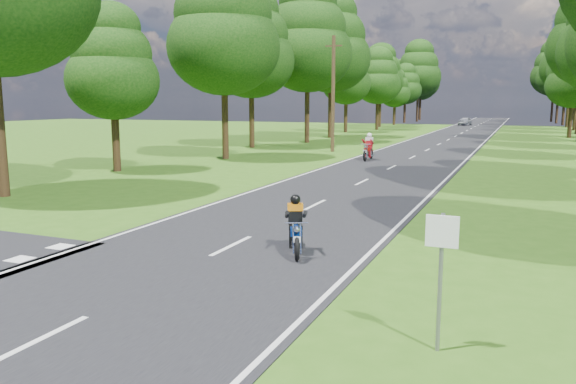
% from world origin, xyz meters
% --- Properties ---
extents(ground, '(160.00, 160.00, 0.00)m').
position_xyz_m(ground, '(0.00, 0.00, 0.00)').
color(ground, '#2E5714').
rests_on(ground, ground).
extents(main_road, '(7.00, 140.00, 0.02)m').
position_xyz_m(main_road, '(0.00, 50.00, 0.01)').
color(main_road, black).
rests_on(main_road, ground).
extents(road_markings, '(7.40, 140.00, 0.01)m').
position_xyz_m(road_markings, '(-0.14, 48.13, 0.02)').
color(road_markings, silver).
rests_on(road_markings, main_road).
extents(treeline, '(40.00, 115.35, 14.78)m').
position_xyz_m(treeline, '(1.43, 60.06, 8.25)').
color(treeline, black).
rests_on(treeline, ground).
extents(telegraph_pole, '(1.20, 0.26, 8.00)m').
position_xyz_m(telegraph_pole, '(-6.00, 28.00, 4.07)').
color(telegraph_pole, '#382616').
rests_on(telegraph_pole, ground).
extents(road_sign, '(0.45, 0.07, 2.00)m').
position_xyz_m(road_sign, '(5.50, -2.01, 1.34)').
color(road_sign, slate).
rests_on(road_sign, ground).
extents(rider_near_blue, '(1.17, 1.71, 1.36)m').
position_xyz_m(rider_near_blue, '(1.69, 2.02, 0.70)').
color(rider_near_blue, navy).
rests_on(rider_near_blue, main_road).
extents(rider_far_red, '(0.72, 1.98, 1.63)m').
position_xyz_m(rider_far_red, '(-2.17, 23.28, 0.84)').
color(rider_far_red, '#9F170C').
rests_on(rider_far_red, main_road).
extents(distant_car, '(1.95, 3.79, 1.23)m').
position_xyz_m(distant_car, '(-1.76, 77.90, 0.64)').
color(distant_car, '#AEB1B6').
rests_on(distant_car, main_road).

